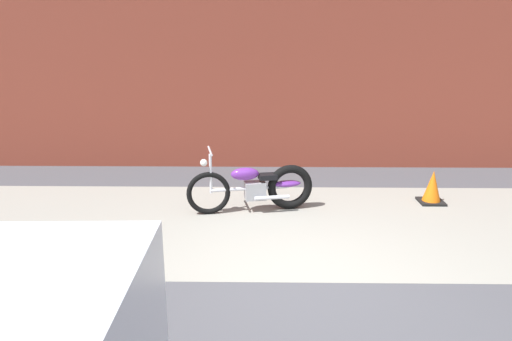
% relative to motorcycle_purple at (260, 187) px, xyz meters
% --- Properties ---
extents(ground_plane, '(80.00, 80.00, 0.00)m').
position_rel_motorcycle_purple_xyz_m(ground_plane, '(0.48, -2.28, -0.40)').
color(ground_plane, '#47474C').
extents(sidewalk_slab, '(36.00, 3.50, 0.01)m').
position_rel_motorcycle_purple_xyz_m(sidewalk_slab, '(0.48, -0.53, -0.40)').
color(sidewalk_slab, gray).
rests_on(sidewalk_slab, ground).
extents(brick_building_wall, '(36.00, 0.50, 5.13)m').
position_rel_motorcycle_purple_xyz_m(brick_building_wall, '(0.48, 2.92, 2.17)').
color(brick_building_wall, brown).
rests_on(brick_building_wall, ground).
extents(motorcycle_purple, '(1.99, 0.67, 1.03)m').
position_rel_motorcycle_purple_xyz_m(motorcycle_purple, '(0.00, 0.00, 0.00)').
color(motorcycle_purple, black).
rests_on(motorcycle_purple, ground).
extents(traffic_cone, '(0.40, 0.40, 0.55)m').
position_rel_motorcycle_purple_xyz_m(traffic_cone, '(2.86, 0.42, -0.15)').
color(traffic_cone, orange).
rests_on(traffic_cone, ground).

